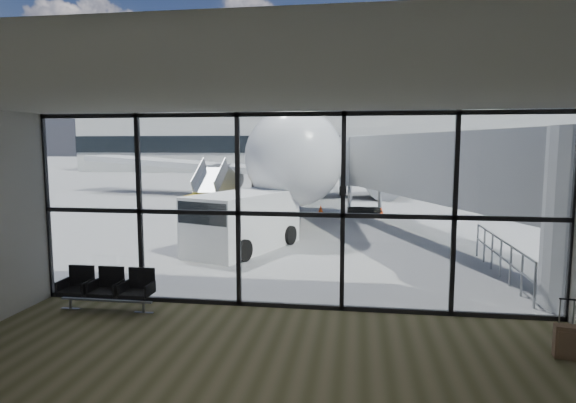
% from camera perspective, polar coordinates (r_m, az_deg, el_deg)
% --- Properties ---
extents(ground, '(220.00, 220.00, 0.00)m').
position_cam_1_polar(ground, '(50.86, 6.54, 2.32)').
color(ground, slate).
rests_on(ground, ground).
extents(lounge_shell, '(12.02, 8.01, 4.51)m').
position_cam_1_polar(lounge_shell, '(6.18, -6.06, -3.57)').
color(lounge_shell, brown).
rests_on(lounge_shell, ground).
extents(glass_curtain_wall, '(12.10, 0.12, 4.50)m').
position_cam_1_polar(glass_curtain_wall, '(10.90, 0.20, -1.27)').
color(glass_curtain_wall, white).
rests_on(glass_curtain_wall, ground).
extents(jet_bridge, '(8.00, 16.50, 4.33)m').
position_cam_1_polar(jet_bridge, '(18.12, 19.05, 3.13)').
color(jet_bridge, gray).
rests_on(jet_bridge, ground).
extents(apron_railing, '(0.06, 5.46, 1.11)m').
position_cam_1_polar(apron_railing, '(15.08, 23.92, -5.54)').
color(apron_railing, gray).
rests_on(apron_railing, ground).
extents(far_terminal, '(80.00, 12.20, 11.00)m').
position_cam_1_polar(far_terminal, '(72.70, 6.66, 6.90)').
color(far_terminal, '#A3A39F').
rests_on(far_terminal, ground).
extents(tree_0, '(4.95, 4.95, 7.12)m').
position_cam_1_polar(tree_0, '(94.88, -21.24, 6.67)').
color(tree_0, '#382619').
rests_on(tree_0, ground).
extents(tree_1, '(5.61, 5.61, 8.07)m').
position_cam_1_polar(tree_1, '(92.10, -17.98, 7.20)').
color(tree_1, '#382619').
rests_on(tree_1, ground).
extents(tree_2, '(6.27, 6.27, 9.03)m').
position_cam_1_polar(tree_2, '(89.64, -14.52, 7.74)').
color(tree_2, '#382619').
rests_on(tree_2, ground).
extents(tree_3, '(4.95, 4.95, 7.12)m').
position_cam_1_polar(tree_3, '(87.48, -10.84, 7.05)').
color(tree_3, '#382619').
rests_on(tree_3, ground).
extents(tree_4, '(5.61, 5.61, 8.07)m').
position_cam_1_polar(tree_4, '(85.72, -7.02, 7.54)').
color(tree_4, '#382619').
rests_on(tree_4, ground).
extents(tree_5, '(6.27, 6.27, 9.03)m').
position_cam_1_polar(tree_5, '(84.36, -3.06, 8.02)').
color(tree_5, '#382619').
rests_on(tree_5, ground).
extents(seating_row, '(2.19, 0.61, 0.97)m').
position_cam_1_polar(seating_row, '(11.92, -20.50, -9.42)').
color(seating_row, gray).
rests_on(seating_row, ground).
extents(suitcase, '(0.42, 0.33, 1.06)m').
position_cam_1_polar(suitcase, '(10.07, 30.11, -14.16)').
color(suitcase, brown).
rests_on(suitcase, ground).
extents(airliner, '(35.19, 40.86, 10.53)m').
position_cam_1_polar(airliner, '(37.56, 1.79, 5.77)').
color(airliner, silver).
rests_on(airliner, ground).
extents(service_van, '(3.61, 5.18, 2.07)m').
position_cam_1_polar(service_van, '(17.39, -5.51, -2.30)').
color(service_van, silver).
rests_on(service_van, ground).
extents(belt_loader, '(2.69, 4.16, 1.82)m').
position_cam_1_polar(belt_loader, '(35.61, -2.87, 1.53)').
color(belt_loader, black).
rests_on(belt_loader, ground).
extents(mobile_stairs, '(1.94, 3.47, 2.39)m').
position_cam_1_polar(mobile_stairs, '(29.54, -9.67, 0.34)').
color(mobile_stairs, '#BA9715').
rests_on(mobile_stairs, ground).
extents(traffic_cone_a, '(0.37, 0.37, 0.52)m').
position_cam_1_polar(traffic_cone_a, '(22.90, -5.48, -2.22)').
color(traffic_cone_a, '#D15B0B').
rests_on(traffic_cone_a, ground).
extents(traffic_cone_b, '(0.44, 0.44, 0.63)m').
position_cam_1_polar(traffic_cone_b, '(25.68, 3.89, -1.14)').
color(traffic_cone_b, '#FF4F0D').
rests_on(traffic_cone_b, ground).
extents(traffic_cone_c, '(0.40, 0.40, 0.56)m').
position_cam_1_polar(traffic_cone_c, '(25.78, 10.98, -1.28)').
color(traffic_cone_c, '#EF3E0C').
rests_on(traffic_cone_c, ground).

